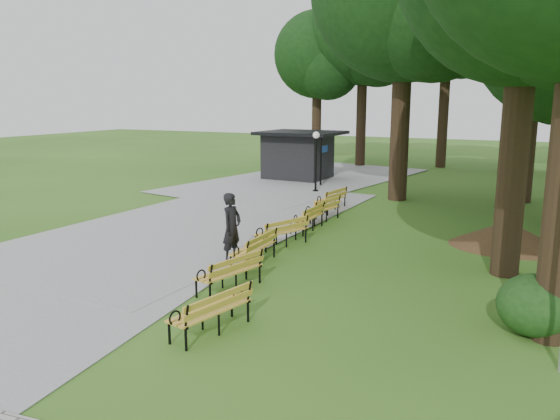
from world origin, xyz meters
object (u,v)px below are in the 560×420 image
at_px(bench_1, 229,272).
at_px(bench_2, 253,248).
at_px(lamp_post, 316,148).
at_px(bench_3, 281,232).
at_px(bench_5, 321,209).
at_px(lawn_tree_4, 538,15).
at_px(bench_4, 307,218).
at_px(kiosk, 298,155).
at_px(bench_6, 330,199).
at_px(person, 232,228).
at_px(dirt_mound, 507,234).
at_px(bench_0, 210,310).

bearing_deg(bench_1, bench_2, -153.60).
relative_size(lamp_post, bench_3, 1.51).
height_order(bench_5, lawn_tree_4, lawn_tree_4).
bearing_deg(lamp_post, bench_4, -69.79).
distance_m(kiosk, bench_6, 8.92).
distance_m(bench_2, bench_5, 5.72).
bearing_deg(person, lamp_post, 14.05).
xyz_separation_m(bench_1, bench_5, (-0.80, 7.75, 0.00)).
xyz_separation_m(dirt_mound, bench_5, (-6.29, 0.83, 0.05)).
xyz_separation_m(dirt_mound, bench_4, (-6.21, -0.67, 0.05)).
relative_size(bench_5, bench_6, 1.00).
bearing_deg(lamp_post, bench_6, -59.79).
xyz_separation_m(lamp_post, bench_1, (3.43, -13.58, -1.64)).
xyz_separation_m(lamp_post, bench_2, (2.95, -11.55, -1.64)).
relative_size(kiosk, bench_1, 2.21).
distance_m(bench_3, bench_5, 3.69).
distance_m(lamp_post, lawn_tree_4, 10.68).
bearing_deg(bench_5, bench_6, -158.37).
bearing_deg(bench_2, bench_0, 17.27).
bearing_deg(kiosk, lawn_tree_4, -8.71).
relative_size(lamp_post, bench_0, 1.51).
bearing_deg(person, dirt_mound, -50.74).
relative_size(person, lawn_tree_4, 0.17).
relative_size(bench_1, bench_5, 1.00).
bearing_deg(bench_4, lawn_tree_4, 144.76).
bearing_deg(person, bench_6, 3.71).
bearing_deg(bench_0, bench_1, -145.03).
bearing_deg(bench_3, bench_6, -152.59).
bearing_deg(lawn_tree_4, person, -116.97).
relative_size(bench_1, bench_3, 1.00).
relative_size(bench_1, lawn_tree_4, 0.17).
distance_m(kiosk, bench_0, 20.73).
height_order(person, kiosk, kiosk).
xyz_separation_m(lamp_post, bench_6, (2.18, -3.74, -1.64)).
height_order(bench_2, bench_3, same).
height_order(bench_2, bench_5, same).
height_order(lamp_post, bench_4, lamp_post).
xyz_separation_m(bench_3, lawn_tree_4, (6.16, 11.07, 7.23)).
xyz_separation_m(bench_1, lawn_tree_4, (5.54, 15.13, 7.23)).
relative_size(person, bench_3, 0.99).
bearing_deg(bench_5, bench_2, 12.83).
bearing_deg(bench_6, bench_3, 14.26).
height_order(kiosk, bench_6, kiosk).
xyz_separation_m(bench_0, bench_6, (-2.16, 12.04, 0.00)).
xyz_separation_m(person, bench_3, (0.51, 2.03, -0.50)).
relative_size(person, bench_0, 0.99).
relative_size(bench_1, bench_2, 1.00).
bearing_deg(bench_0, lamp_post, -152.27).
relative_size(bench_0, bench_5, 1.00).
bearing_deg(bench_6, kiosk, -139.36).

